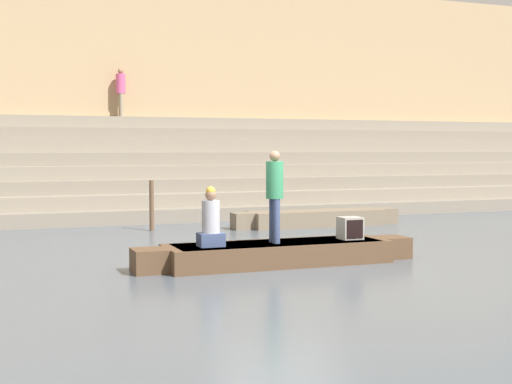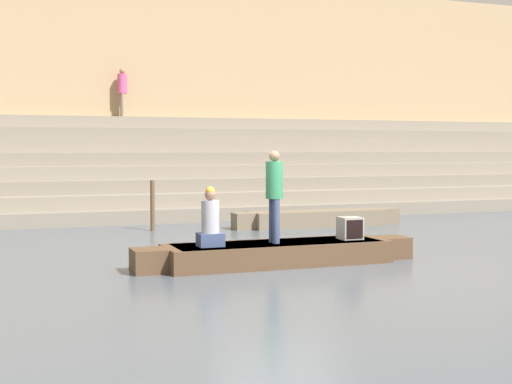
{
  "view_description": "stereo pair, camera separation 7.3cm",
  "coord_description": "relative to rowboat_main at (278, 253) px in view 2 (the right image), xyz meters",
  "views": [
    {
      "loc": [
        -5.3,
        -12.67,
        2.24
      ],
      "look_at": [
        -0.1,
        1.06,
        1.33
      ],
      "focal_mm": 50.0,
      "sensor_mm": 36.0,
      "label": 1
    },
    {
      "loc": [
        -5.24,
        -12.7,
        2.24
      ],
      "look_at": [
        -0.1,
        1.06,
        1.33
      ],
      "focal_mm": 50.0,
      "sensor_mm": 36.0,
      "label": 2
    }
  ],
  "objects": [
    {
      "name": "ground_plane",
      "position": [
        0.1,
        0.14,
        -0.23
      ],
      "size": [
        120.0,
        120.0,
        0.0
      ],
      "primitive_type": "plane",
      "color": "#4C5660"
    },
    {
      "name": "ghat_steps",
      "position": [
        0.1,
        11.16,
        0.95
      ],
      "size": [
        36.0,
        5.0,
        3.33
      ],
      "color": "gray",
      "rests_on": "ground"
    },
    {
      "name": "back_wall",
      "position": [
        0.1,
        13.53,
        3.95
      ],
      "size": [
        34.2,
        1.28,
        8.4
      ],
      "color": "tan",
      "rests_on": "ground"
    },
    {
      "name": "rowboat_main",
      "position": [
        0.0,
        0.0,
        0.0
      ],
      "size": [
        5.61,
        1.31,
        0.43
      ],
      "rotation": [
        0.0,
        0.0,
        -0.02
      ],
      "color": "brown",
      "rests_on": "ground"
    },
    {
      "name": "person_standing",
      "position": [
        -0.09,
        -0.03,
        1.22
      ],
      "size": [
        0.33,
        0.33,
        1.76
      ],
      "rotation": [
        0.0,
        0.0,
        -0.27
      ],
      "color": "#3D4C75",
      "rests_on": "rowboat_main"
    },
    {
      "name": "person_rowing",
      "position": [
        -1.37,
        -0.07,
        0.65
      ],
      "size": [
        0.46,
        0.36,
        1.11
      ],
      "rotation": [
        0.0,
        0.0,
        0.19
      ],
      "color": "#3D4C75",
      "rests_on": "rowboat_main"
    },
    {
      "name": "tv_set",
      "position": [
        1.54,
        -0.04,
        0.42
      ],
      "size": [
        0.43,
        0.39,
        0.44
      ],
      "rotation": [
        0.0,
        0.0,
        0.13
      ],
      "color": "#9E998E",
      "rests_on": "rowboat_main"
    },
    {
      "name": "moored_boat_shore",
      "position": [
        3.62,
        5.83,
        0.01
      ],
      "size": [
        5.07,
        1.01,
        0.45
      ],
      "rotation": [
        0.0,
        0.0,
        0.1
      ],
      "color": "#756651",
      "rests_on": "ground"
    },
    {
      "name": "mooring_post",
      "position": [
        -1.04,
        6.41,
        0.45
      ],
      "size": [
        0.12,
        0.12,
        1.36
      ],
      "primitive_type": "cylinder",
      "color": "brown",
      "rests_on": "ground"
    },
    {
      "name": "person_on_steps",
      "position": [
        -0.74,
        12.62,
        4.07
      ],
      "size": [
        0.33,
        0.33,
        1.68
      ],
      "rotation": [
        0.0,
        0.0,
        4.04
      ],
      "color": "gray",
      "rests_on": "ghat_steps"
    }
  ]
}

